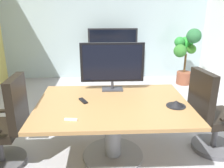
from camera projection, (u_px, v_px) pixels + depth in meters
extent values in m
plane|color=#99999E|center=(110.00, 148.00, 3.09)|extent=(7.72, 7.72, 0.00)
cube|color=#9EB2B7|center=(104.00, 20.00, 5.80)|extent=(5.24, 0.10, 2.97)
cube|color=olive|center=(113.00, 104.00, 2.71)|extent=(1.77, 1.27, 0.04)
cylinder|color=slate|center=(113.00, 132.00, 2.83)|extent=(0.20, 0.20, 0.69)
cylinder|color=slate|center=(113.00, 155.00, 2.93)|extent=(0.76, 0.76, 0.03)
cylinder|color=#4C4C51|center=(3.00, 161.00, 2.78)|extent=(0.56, 0.56, 0.06)
cylinder|color=#4C4C51|center=(0.00, 146.00, 2.71)|extent=(0.07, 0.07, 0.36)
cube|color=black|center=(17.00, 103.00, 2.55)|extent=(0.09, 0.46, 0.60)
cube|color=black|center=(6.00, 111.00, 2.85)|extent=(0.28, 0.05, 0.03)
cylinder|color=#4C4C51|center=(213.00, 147.00, 3.07)|extent=(0.56, 0.56, 0.06)
cylinder|color=#4C4C51|center=(215.00, 133.00, 3.00)|extent=(0.07, 0.07, 0.36)
cube|color=black|center=(218.00, 118.00, 2.93)|extent=(0.55, 0.55, 0.10)
cube|color=black|center=(202.00, 95.00, 2.78)|extent=(0.16, 0.46, 0.60)
cube|color=black|center=(206.00, 101.00, 3.13)|extent=(0.28, 0.09, 0.03)
cube|color=#333338|center=(112.00, 89.00, 3.13)|extent=(0.28, 0.18, 0.02)
cylinder|color=#333338|center=(112.00, 85.00, 3.11)|extent=(0.04, 0.04, 0.10)
cube|color=black|center=(112.00, 62.00, 3.02)|extent=(0.84, 0.04, 0.52)
cube|color=black|center=(112.00, 63.00, 3.01)|extent=(0.77, 0.01, 0.47)
cube|color=#B7BABC|center=(113.00, 70.00, 5.86)|extent=(0.90, 0.36, 0.55)
cube|color=black|center=(113.00, 44.00, 5.63)|extent=(1.20, 0.06, 0.76)
cube|color=black|center=(113.00, 44.00, 5.60)|extent=(1.12, 0.01, 0.69)
cylinder|color=brown|center=(183.00, 78.00, 5.62)|extent=(0.34, 0.34, 0.30)
cylinder|color=brown|center=(185.00, 63.00, 5.50)|extent=(0.05, 0.05, 0.44)
sphere|color=#316D20|center=(191.00, 49.00, 5.42)|extent=(0.22, 0.22, 0.22)
sphere|color=green|center=(186.00, 44.00, 5.55)|extent=(0.34, 0.34, 0.34)
sphere|color=#2A7E32|center=(180.00, 42.00, 5.41)|extent=(0.25, 0.25, 0.25)
sphere|color=#2F6D28|center=(180.00, 51.00, 5.28)|extent=(0.30, 0.30, 0.30)
sphere|color=#275F34|center=(194.00, 36.00, 5.16)|extent=(0.33, 0.33, 0.33)
cone|color=black|center=(176.00, 103.00, 2.60)|extent=(0.19, 0.19, 0.07)
cylinder|color=black|center=(176.00, 106.00, 2.61)|extent=(0.22, 0.22, 0.01)
cube|color=black|center=(83.00, 101.00, 2.74)|extent=(0.12, 0.17, 0.02)
cube|color=silver|center=(71.00, 120.00, 2.28)|extent=(0.13, 0.04, 0.02)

